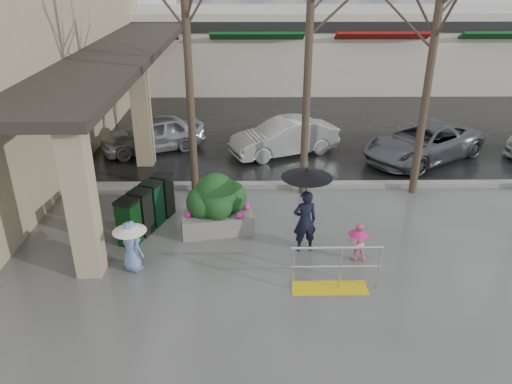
{
  "coord_description": "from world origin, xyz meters",
  "views": [
    {
      "loc": [
        -0.37,
        -9.9,
        6.33
      ],
      "look_at": [
        -0.23,
        0.88,
        1.3
      ],
      "focal_mm": 35.0,
      "sensor_mm": 36.0,
      "label": 1
    }
  ],
  "objects_px": {
    "tree_west": "(185,13)",
    "news_boxes": "(147,208)",
    "woman": "(306,201)",
    "car_b": "(284,137)",
    "tree_mideast": "(437,22)",
    "planter": "(217,204)",
    "handrail": "(333,274)",
    "car_a": "(153,134)",
    "car_c": "(423,142)",
    "tree_midwest": "(311,7)",
    "child_pink": "(358,240)",
    "child_blue": "(131,241)"
  },
  "relations": [
    {
      "from": "handrail",
      "to": "car_c",
      "type": "xyz_separation_m",
      "value": [
        4.23,
        7.47,
        0.25
      ]
    },
    {
      "from": "handrail",
      "to": "car_a",
      "type": "height_order",
      "value": "car_a"
    },
    {
      "from": "news_boxes",
      "to": "car_c",
      "type": "relative_size",
      "value": 0.47
    },
    {
      "from": "car_b",
      "to": "tree_west",
      "type": "bearing_deg",
      "value": -63.44
    },
    {
      "from": "handrail",
      "to": "car_a",
      "type": "distance_m",
      "value": 10.0
    },
    {
      "from": "car_b",
      "to": "planter",
      "type": "bearing_deg",
      "value": -42.96
    },
    {
      "from": "tree_mideast",
      "to": "woman",
      "type": "xyz_separation_m",
      "value": [
        -3.59,
        -3.22,
        -3.56
      ]
    },
    {
      "from": "child_pink",
      "to": "news_boxes",
      "type": "distance_m",
      "value": 5.33
    },
    {
      "from": "tree_midwest",
      "to": "car_c",
      "type": "distance_m",
      "value": 6.9
    },
    {
      "from": "tree_west",
      "to": "planter",
      "type": "xyz_separation_m",
      "value": [
        0.79,
        -2.25,
        -4.33
      ]
    },
    {
      "from": "child_blue",
      "to": "news_boxes",
      "type": "height_order",
      "value": "child_blue"
    },
    {
      "from": "tree_midwest",
      "to": "planter",
      "type": "distance_m",
      "value": 5.57
    },
    {
      "from": "woman",
      "to": "car_a",
      "type": "xyz_separation_m",
      "value": [
        -4.79,
        6.95,
        -0.67
      ]
    },
    {
      "from": "tree_west",
      "to": "child_blue",
      "type": "relative_size",
      "value": 5.65
    },
    {
      "from": "tree_midwest",
      "to": "car_b",
      "type": "height_order",
      "value": "tree_midwest"
    },
    {
      "from": "planter",
      "to": "news_boxes",
      "type": "distance_m",
      "value": 1.81
    },
    {
      "from": "handrail",
      "to": "tree_midwest",
      "type": "xyz_separation_m",
      "value": [
        -0.16,
        4.8,
        4.86
      ]
    },
    {
      "from": "handrail",
      "to": "woman",
      "type": "xyz_separation_m",
      "value": [
        -0.45,
        1.58,
        0.93
      ]
    },
    {
      "from": "handrail",
      "to": "news_boxes",
      "type": "relative_size",
      "value": 0.88
    },
    {
      "from": "child_pink",
      "to": "planter",
      "type": "bearing_deg",
      "value": -23.07
    },
    {
      "from": "tree_midwest",
      "to": "tree_mideast",
      "type": "relative_size",
      "value": 1.08
    },
    {
      "from": "planter",
      "to": "woman",
      "type": "bearing_deg",
      "value": -24.62
    },
    {
      "from": "child_pink",
      "to": "car_c",
      "type": "height_order",
      "value": "car_c"
    },
    {
      "from": "handrail",
      "to": "news_boxes",
      "type": "distance_m",
      "value": 5.13
    },
    {
      "from": "tree_midwest",
      "to": "car_a",
      "type": "distance_m",
      "value": 7.8
    },
    {
      "from": "tree_west",
      "to": "news_boxes",
      "type": "xyz_separation_m",
      "value": [
        -1.01,
        -2.12,
        -4.49
      ]
    },
    {
      "from": "planter",
      "to": "car_a",
      "type": "xyz_separation_m",
      "value": [
        -2.67,
        5.97,
        -0.12
      ]
    },
    {
      "from": "child_blue",
      "to": "car_b",
      "type": "distance_m",
      "value": 8.25
    },
    {
      "from": "tree_midwest",
      "to": "car_c",
      "type": "bearing_deg",
      "value": 31.35
    },
    {
      "from": "child_pink",
      "to": "child_blue",
      "type": "height_order",
      "value": "child_blue"
    },
    {
      "from": "planter",
      "to": "car_b",
      "type": "xyz_separation_m",
      "value": [
        2.06,
        5.55,
        -0.12
      ]
    },
    {
      "from": "woman",
      "to": "child_pink",
      "type": "distance_m",
      "value": 1.48
    },
    {
      "from": "tree_west",
      "to": "news_boxes",
      "type": "relative_size",
      "value": 3.17
    },
    {
      "from": "tree_west",
      "to": "car_c",
      "type": "height_order",
      "value": "tree_west"
    },
    {
      "from": "tree_midwest",
      "to": "car_c",
      "type": "relative_size",
      "value": 1.54
    },
    {
      "from": "child_pink",
      "to": "tree_midwest",
      "type": "bearing_deg",
      "value": -76.26
    },
    {
      "from": "woman",
      "to": "car_b",
      "type": "distance_m",
      "value": 6.55
    },
    {
      "from": "woman",
      "to": "news_boxes",
      "type": "height_order",
      "value": "woman"
    },
    {
      "from": "handrail",
      "to": "woman",
      "type": "height_order",
      "value": "woman"
    },
    {
      "from": "handrail",
      "to": "tree_mideast",
      "type": "relative_size",
      "value": 0.29
    },
    {
      "from": "tree_midwest",
      "to": "car_a",
      "type": "bearing_deg",
      "value": 143.77
    },
    {
      "from": "tree_midwest",
      "to": "child_blue",
      "type": "xyz_separation_m",
      "value": [
        -4.2,
        -4.01,
        -4.5
      ]
    },
    {
      "from": "tree_mideast",
      "to": "woman",
      "type": "relative_size",
      "value": 3.07
    },
    {
      "from": "tree_mideast",
      "to": "car_b",
      "type": "distance_m",
      "value": 6.49
    },
    {
      "from": "handrail",
      "to": "tree_mideast",
      "type": "xyz_separation_m",
      "value": [
        3.14,
        4.8,
        4.48
      ]
    },
    {
      "from": "tree_west",
      "to": "car_b",
      "type": "height_order",
      "value": "tree_west"
    },
    {
      "from": "tree_west",
      "to": "news_boxes",
      "type": "bearing_deg",
      "value": -115.45
    },
    {
      "from": "child_pink",
      "to": "car_c",
      "type": "bearing_deg",
      "value": -118.79
    },
    {
      "from": "tree_mideast",
      "to": "news_boxes",
      "type": "xyz_separation_m",
      "value": [
        -7.51,
        -2.12,
        -4.27
      ]
    },
    {
      "from": "tree_west",
      "to": "tree_mideast",
      "type": "distance_m",
      "value": 6.5
    }
  ]
}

